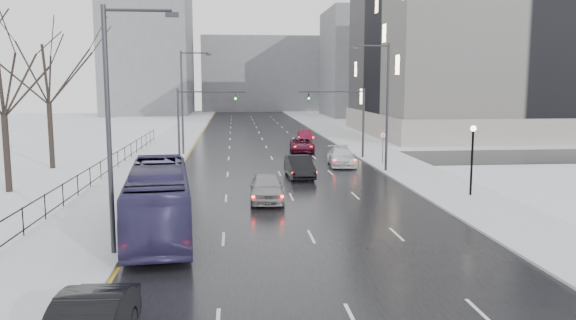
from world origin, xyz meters
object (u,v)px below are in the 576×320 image
object	(u,v)px
sedan_right_near	(299,167)
sedan_right_cross	(302,145)
sedan_center_near	(267,187)
sedan_right_far	(341,157)
lamppost_r_mid	(472,150)
bus	(158,200)
mast_signal_right	(352,115)
tree_park_d	(10,193)
streetlight_r_mid	(384,101)
mast_signal_left	(190,115)
streetlight_l_near	(114,119)
tree_park_e	(53,170)
streetlight_l_far	(184,97)
no_uturn_sign	(383,138)
sedan_right_distant	(305,136)

from	to	relation	value
sedan_right_near	sedan_right_cross	world-z (taller)	sedan_right_near
sedan_center_near	sedan_right_far	xyz separation A→B (m)	(7.12, 13.69, -0.08)
lamppost_r_mid	bus	xyz separation A→B (m)	(-18.00, -6.72, -1.31)
sedan_center_near	sedan_right_near	world-z (taller)	sedan_center_near
bus	mast_signal_right	bearing A→B (deg)	53.64
tree_park_d	sedan_right_near	bearing A→B (deg)	11.65
tree_park_d	streetlight_r_mid	xyz separation A→B (m)	(25.97, 6.00, 5.62)
mast_signal_left	bus	world-z (taller)	mast_signal_left
streetlight_l_near	tree_park_e	bearing A→B (deg)	112.69
tree_park_e	lamppost_r_mid	xyz separation A→B (m)	(29.20, -14.00, 2.94)
sedan_right_far	streetlight_l_near	bearing A→B (deg)	-116.75
streetlight_l_far	streetlight_r_mid	bearing A→B (deg)	-36.30
sedan_right_far	sedan_center_near	bearing A→B (deg)	-114.09
streetlight_l_near	bus	distance (m)	5.29
tree_park_e	sedan_center_near	world-z (taller)	tree_park_e
tree_park_d	bus	size ratio (longest dim) A/B	1.09
lamppost_r_mid	bus	world-z (taller)	lamppost_r_mid
streetlight_l_far	mast_signal_right	distance (m)	16.07
streetlight_r_mid	sedan_right_near	bearing A→B (deg)	-163.29
streetlight_l_far	no_uturn_sign	world-z (taller)	streetlight_l_far
lamppost_r_mid	sedan_right_distant	distance (m)	33.10
sedan_right_near	lamppost_r_mid	bearing A→B (deg)	-41.83
tree_park_d	mast_signal_right	size ratio (longest dim) A/B	1.92
tree_park_e	streetlight_l_near	distance (m)	26.61
tree_park_e	no_uturn_sign	xyz separation A→B (m)	(27.40, 0.00, 2.30)
lamppost_r_mid	mast_signal_right	size ratio (longest dim) A/B	0.66
lamppost_r_mid	mast_signal_left	xyz separation A→B (m)	(-18.33, 18.00, 1.16)
streetlight_l_near	sedan_center_near	distance (m)	12.81
streetlight_l_far	sedan_right_cross	distance (m)	12.59
lamppost_r_mid	bus	bearing A→B (deg)	-159.53
streetlight_l_near	sedan_right_distant	size ratio (longest dim) A/B	2.30
mast_signal_left	sedan_right_distant	distance (m)	19.15
streetlight_r_mid	sedan_right_near	distance (m)	8.61
sedan_right_near	sedan_right_distant	distance (m)	24.75
sedan_right_near	sedan_right_far	size ratio (longest dim) A/B	0.95
mast_signal_left	bus	size ratio (longest dim) A/B	0.57
bus	streetlight_r_mid	bearing A→B (deg)	41.52
mast_signal_left	sedan_right_distant	world-z (taller)	mast_signal_left
streetlight_l_far	bus	world-z (taller)	streetlight_l_far
mast_signal_left	streetlight_l_near	bearing A→B (deg)	-91.72
streetlight_l_near	sedan_right_far	world-z (taller)	streetlight_l_near
streetlight_l_near	mast_signal_left	distance (m)	28.05
streetlight_r_mid	sedan_center_near	bearing A→B (deg)	-134.01
mast_signal_right	sedan_right_near	xyz separation A→B (m)	(-6.03, -10.06, -3.25)
sedan_right_distant	sedan_center_near	bearing A→B (deg)	-97.94
lamppost_r_mid	sedan_right_near	world-z (taller)	lamppost_r_mid
streetlight_l_near	sedan_right_distant	distance (m)	44.64
sedan_right_cross	bus	bearing A→B (deg)	-105.61
streetlight_l_far	mast_signal_left	distance (m)	4.36
lamppost_r_mid	sedan_right_near	distance (m)	12.71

